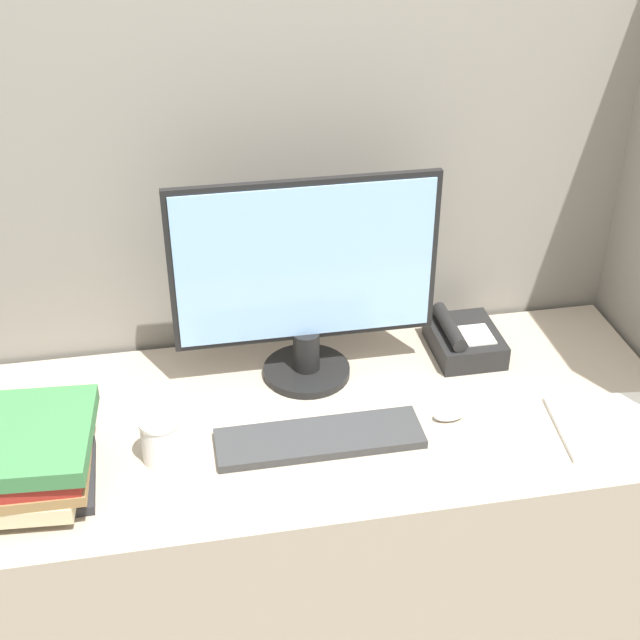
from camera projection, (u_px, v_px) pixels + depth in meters
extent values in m
cube|color=gray|center=(299.00, 290.00, 2.30)|extent=(2.03, 0.04, 1.77)
cube|color=tan|center=(326.00, 536.00, 2.24)|extent=(1.63, 0.69, 0.77)
cylinder|color=black|center=(307.00, 371.00, 2.17)|extent=(0.21, 0.21, 0.02)
cylinder|color=black|center=(306.00, 350.00, 2.14)|extent=(0.06, 0.06, 0.10)
cube|color=black|center=(305.00, 262.00, 2.01)|extent=(0.62, 0.02, 0.40)
cube|color=#8CB7E5|center=(306.00, 264.00, 2.01)|extent=(0.59, 0.01, 0.38)
cube|color=#333333|center=(320.00, 438.00, 1.95)|extent=(0.45, 0.13, 0.02)
ellipsoid|color=silver|center=(449.00, 415.00, 2.02)|extent=(0.07, 0.04, 0.02)
cylinder|color=white|center=(161.00, 441.00, 1.88)|extent=(0.08, 0.08, 0.10)
cylinder|color=white|center=(159.00, 421.00, 1.85)|extent=(0.09, 0.09, 0.01)
cube|color=#262628|center=(36.00, 481.00, 1.83)|extent=(0.24, 0.23, 0.02)
cube|color=#C6B78C|center=(37.00, 471.00, 1.81)|extent=(0.20, 0.29, 0.04)
cube|color=olive|center=(32.00, 462.00, 1.79)|extent=(0.24, 0.27, 0.02)
cube|color=maroon|center=(29.00, 454.00, 1.77)|extent=(0.23, 0.26, 0.03)
cube|color=#38723F|center=(33.00, 437.00, 1.76)|extent=(0.25, 0.30, 0.04)
cube|color=black|center=(465.00, 341.00, 2.24)|extent=(0.16, 0.20, 0.06)
cube|color=white|center=(477.00, 335.00, 2.20)|extent=(0.07, 0.09, 0.00)
cylinder|color=black|center=(449.00, 327.00, 2.21)|extent=(0.04, 0.18, 0.04)
cube|color=white|center=(610.00, 426.00, 1.99)|extent=(0.26, 0.25, 0.01)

